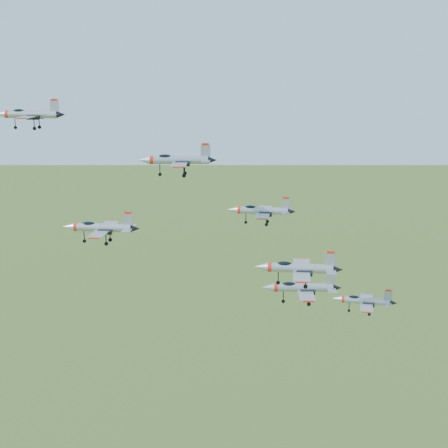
{
  "coord_description": "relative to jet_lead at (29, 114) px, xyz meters",
  "views": [
    {
      "loc": [
        8.04,
        -104.95,
        159.04
      ],
      "look_at": [
        7.03,
        -1.54,
        132.25
      ],
      "focal_mm": 50.0,
      "sensor_mm": 36.0,
      "label": 1
    }
  ],
  "objects": [
    {
      "name": "jet_lead",
      "position": [
        0.0,
        0.0,
        0.0
      ],
      "size": [
        13.13,
        10.89,
        3.51
      ],
      "rotation": [
        0.0,
        0.0,
        -0.09
      ],
      "color": "#9BA1A6"
    },
    {
      "name": "jet_right_high",
      "position": [
        17.7,
        -27.2,
        -14.0
      ],
      "size": [
        11.47,
        9.51,
        3.06
      ],
      "rotation": [
        0.0,
        0.0,
        -0.09
      ],
      "color": "#9BA1A6"
    },
    {
      "name": "jet_extra",
      "position": [
        62.73,
        0.89,
        -36.19
      ],
      "size": [
        12.52,
        10.54,
        3.36
      ],
      "rotation": [
        0.0,
        0.0,
        -0.2
      ],
      "color": "#9BA1A6"
    },
    {
      "name": "jet_right_low",
      "position": [
        46.72,
        -23.99,
        -21.14
      ],
      "size": [
        13.43,
        11.16,
        3.59
      ],
      "rotation": [
        0.0,
        0.0,
        -0.11
      ],
      "color": "#9BA1A6"
    },
    {
      "name": "jet_trail",
      "position": [
        48.63,
        -13.17,
        -28.29
      ],
      "size": [
        13.7,
        11.23,
        3.68
      ],
      "rotation": [
        0.0,
        0.0,
        -0.0
      ],
      "color": "#9BA1A6"
    },
    {
      "name": "jet_left_high",
      "position": [
        27.35,
        -8.8,
        -6.96
      ],
      "size": [
        13.43,
        11.02,
        3.6
      ],
      "rotation": [
        0.0,
        0.0,
        0.01
      ],
      "color": "#9BA1A6"
    },
    {
      "name": "jet_left_low",
      "position": [
        42.14,
        -1.18,
        -17.56
      ],
      "size": [
        12.77,
        10.65,
        3.41
      ],
      "rotation": [
        0.0,
        0.0,
        -0.13
      ],
      "color": "#9BA1A6"
    }
  ]
}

